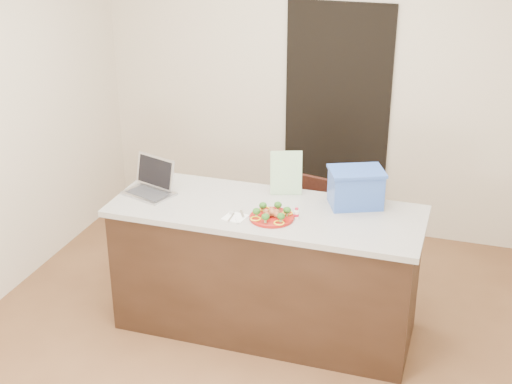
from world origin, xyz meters
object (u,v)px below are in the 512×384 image
(island, at_px, (266,269))
(plate, at_px, (272,217))
(laptop, at_px, (152,183))
(blue_box, at_px, (356,187))
(yogurt_bottle, at_px, (296,214))
(napkin, at_px, (235,217))
(chair, at_px, (312,226))

(island, xyz_separation_m, plate, (0.08, -0.14, 0.47))
(laptop, bearing_deg, blue_box, 27.29)
(yogurt_bottle, bearing_deg, blue_box, 43.88)
(plate, xyz_separation_m, blue_box, (0.46, 0.37, 0.12))
(napkin, distance_m, blue_box, 0.82)
(plate, bearing_deg, yogurt_bottle, 22.12)
(laptop, distance_m, chair, 1.30)
(chair, bearing_deg, island, -90.68)
(island, distance_m, laptop, 0.98)
(yogurt_bottle, bearing_deg, chair, 95.51)
(plate, relative_size, yogurt_bottle, 4.12)
(laptop, bearing_deg, chair, 53.81)
(plate, distance_m, blue_box, 0.60)
(yogurt_bottle, xyz_separation_m, chair, (-0.08, 0.79, -0.47))
(yogurt_bottle, bearing_deg, island, 161.55)
(island, bearing_deg, plate, -59.40)
(yogurt_bottle, bearing_deg, plate, -157.88)
(yogurt_bottle, height_order, chair, yogurt_bottle)
(plate, distance_m, chair, 0.96)
(island, height_order, plate, plate)
(plate, bearing_deg, blue_box, 38.19)
(yogurt_bottle, height_order, laptop, laptop)
(plate, xyz_separation_m, chair, (0.07, 0.85, -0.45))
(blue_box, relative_size, chair, 0.50)
(island, distance_m, blue_box, 0.83)
(laptop, bearing_deg, yogurt_bottle, 13.37)
(yogurt_bottle, xyz_separation_m, laptop, (-1.06, 0.10, 0.03))
(napkin, xyz_separation_m, yogurt_bottle, (0.37, 0.12, 0.03))
(napkin, bearing_deg, island, 52.53)
(chair, bearing_deg, yogurt_bottle, -73.26)
(plate, relative_size, chair, 0.34)
(laptop, xyz_separation_m, blue_box, (1.38, 0.21, 0.06))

